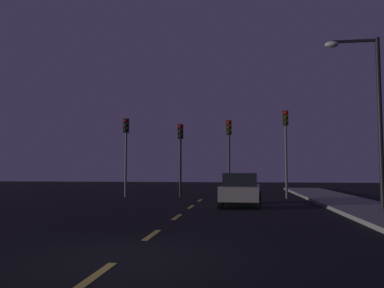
% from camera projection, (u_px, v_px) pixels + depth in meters
% --- Properties ---
extents(ground_plane, '(80.00, 80.00, 0.00)m').
position_uv_depth(ground_plane, '(180.00, 215.00, 14.08)').
color(ground_plane, black).
extents(lane_stripe_nearest, '(0.16, 1.60, 0.01)m').
position_uv_depth(lane_stripe_nearest, '(96.00, 275.00, 5.97)').
color(lane_stripe_nearest, '#EACC4C').
rests_on(lane_stripe_nearest, ground_plane).
extents(lane_stripe_second, '(0.16, 1.60, 0.01)m').
position_uv_depth(lane_stripe_second, '(152.00, 235.00, 9.72)').
color(lane_stripe_second, '#EACC4C').
rests_on(lane_stripe_second, ground_plane).
extents(lane_stripe_third, '(0.16, 1.60, 0.01)m').
position_uv_depth(lane_stripe_third, '(177.00, 217.00, 13.48)').
color(lane_stripe_third, '#EACC4C').
rests_on(lane_stripe_third, ground_plane).
extents(lane_stripe_fourth, '(0.16, 1.60, 0.01)m').
position_uv_depth(lane_stripe_fourth, '(191.00, 207.00, 17.24)').
color(lane_stripe_fourth, '#EACC4C').
rests_on(lane_stripe_fourth, ground_plane).
extents(lane_stripe_fifth, '(0.16, 1.60, 0.01)m').
position_uv_depth(lane_stripe_fifth, '(200.00, 200.00, 21.00)').
color(lane_stripe_fifth, '#EACC4C').
rests_on(lane_stripe_fifth, ground_plane).
extents(traffic_signal_far_left, '(0.32, 0.38, 4.95)m').
position_uv_depth(traffic_signal_far_left, '(126.00, 142.00, 23.75)').
color(traffic_signal_far_left, '#4C4C51').
rests_on(traffic_signal_far_left, ground_plane).
extents(traffic_signal_center_left, '(0.32, 0.38, 4.53)m').
position_uv_depth(traffic_signal_center_left, '(180.00, 146.00, 23.27)').
color(traffic_signal_center_left, black).
rests_on(traffic_signal_center_left, ground_plane).
extents(traffic_signal_center_right, '(0.32, 0.38, 4.73)m').
position_uv_depth(traffic_signal_center_right, '(229.00, 143.00, 22.89)').
color(traffic_signal_center_right, '#2D2D30').
rests_on(traffic_signal_center_right, ground_plane).
extents(traffic_signal_far_right, '(0.32, 0.38, 5.26)m').
position_uv_depth(traffic_signal_far_right, '(286.00, 137.00, 22.48)').
color(traffic_signal_far_right, '#4C4C51').
rests_on(traffic_signal_far_right, ground_plane).
extents(car_stopped_ahead, '(2.04, 4.17, 1.55)m').
position_uv_depth(car_stopped_ahead, '(241.00, 189.00, 17.77)').
color(car_stopped_ahead, gray).
rests_on(car_stopped_ahead, ground_plane).
extents(street_lamp_right, '(2.14, 0.36, 7.02)m').
position_uv_depth(street_lamp_right, '(370.00, 105.00, 15.04)').
color(street_lamp_right, black).
rests_on(street_lamp_right, ground_plane).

